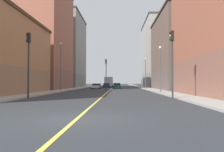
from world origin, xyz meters
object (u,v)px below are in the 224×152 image
at_px(traffic_light_left_near, 172,55).
at_px(box_truck, 109,82).
at_px(building_right_midblock, 46,37).
at_px(car_white, 97,86).
at_px(car_teal, 117,86).
at_px(building_left_mid, 179,52).
at_px(street_lamp_left_near, 160,64).
at_px(traffic_light_right_near, 28,56).
at_px(car_blue, 107,85).
at_px(street_lamp_right_near, 61,62).
at_px(street_lamp_left_far, 146,70).
at_px(building_left_far, 159,54).
at_px(traffic_light_median_far, 106,70).
at_px(building_right_distant, 68,52).

distance_m(traffic_light_left_near, box_truck, 50.86).
height_order(building_right_midblock, car_white, building_right_midblock).
relative_size(car_teal, car_white, 1.05).
distance_m(building_right_midblock, traffic_light_left_near, 34.41).
distance_m(building_left_mid, street_lamp_left_near, 15.15).
xyz_separation_m(traffic_light_right_near, car_blue, (5.01, 41.21, -3.29)).
bearing_deg(traffic_light_right_near, street_lamp_right_near, 93.59).
height_order(traffic_light_right_near, street_lamp_left_near, street_lamp_left_near).
bearing_deg(traffic_light_left_near, building_right_midblock, 126.78).
xyz_separation_m(street_lamp_left_far, box_truck, (-8.89, 20.61, -2.61)).
bearing_deg(traffic_light_left_near, building_left_far, 81.66).
xyz_separation_m(traffic_light_left_near, car_white, (-10.02, 33.18, -3.37)).
height_order(traffic_light_right_near, traffic_light_median_far, traffic_light_right_near).
height_order(traffic_light_right_near, street_lamp_right_near, street_lamp_right_near).
bearing_deg(car_teal, street_lamp_left_far, -51.90).
relative_size(building_right_midblock, traffic_light_right_near, 3.66).
height_order(building_right_midblock, box_truck, building_right_midblock).
height_order(building_right_midblock, street_lamp_left_near, building_right_midblock).
relative_size(building_right_midblock, building_right_distant, 1.03).
height_order(building_right_distant, car_white, building_right_distant).
bearing_deg(street_lamp_right_near, street_lamp_left_near, -14.96).
bearing_deg(building_left_far, building_right_distant, -179.85).
distance_m(traffic_light_left_near, traffic_light_right_near, 13.09).
bearing_deg(car_teal, traffic_light_left_near, -82.00).
bearing_deg(building_right_midblock, car_teal, 35.61).
height_order(traffic_light_right_near, car_white, traffic_light_right_near).
xyz_separation_m(building_right_midblock, car_teal, (14.87, 10.65, -10.44)).
distance_m(building_right_midblock, traffic_light_median_far, 15.10).
bearing_deg(traffic_light_right_near, building_left_far, 67.39).
xyz_separation_m(street_lamp_left_far, car_teal, (-6.30, 8.04, -3.60)).
xyz_separation_m(traffic_light_median_far, car_teal, (1.99, 13.84, -3.23)).
height_order(street_lamp_right_near, box_truck, street_lamp_right_near).
bearing_deg(building_right_midblock, traffic_light_left_near, -53.22).
distance_m(building_right_distant, car_teal, 20.99).
bearing_deg(car_blue, street_lamp_left_far, -51.97).
bearing_deg(building_left_mid, traffic_light_right_near, -128.80).
distance_m(traffic_light_median_far, street_lamp_left_near, 14.70).
xyz_separation_m(traffic_light_right_near, street_lamp_left_far, (14.10, 29.58, 0.32)).
relative_size(street_lamp_left_far, car_white, 1.53).
xyz_separation_m(building_left_mid, car_blue, (-15.19, 16.09, -6.79)).
bearing_deg(car_white, traffic_light_median_far, -73.73).
xyz_separation_m(building_left_far, street_lamp_right_near, (-21.18, -32.79, -5.01)).
relative_size(building_left_far, building_right_distant, 0.99).
height_order(traffic_light_right_near, car_blue, traffic_light_right_near).
height_order(traffic_light_left_near, box_truck, traffic_light_left_near).
relative_size(traffic_light_left_near, car_white, 1.41).
bearing_deg(street_lamp_left_near, box_truck, 103.00).
relative_size(street_lamp_right_near, box_truck, 1.05).
bearing_deg(car_white, building_right_distant, 123.65).
bearing_deg(building_left_far, street_lamp_left_near, -99.39).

